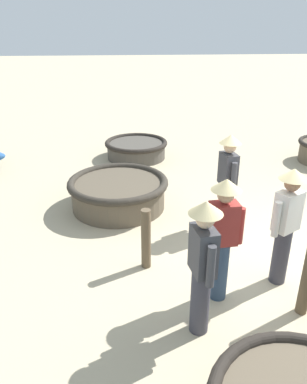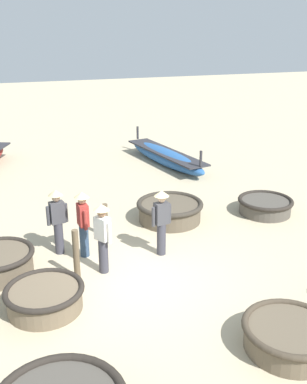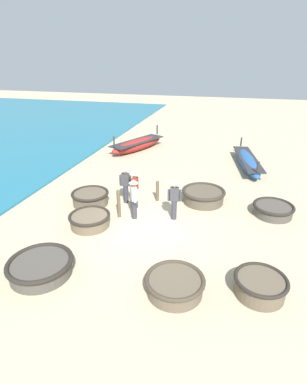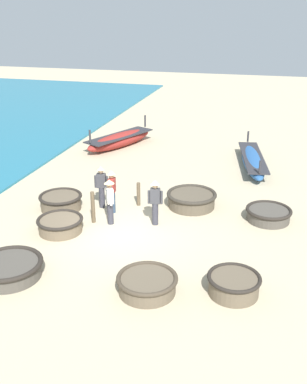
{
  "view_description": "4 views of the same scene",
  "coord_description": "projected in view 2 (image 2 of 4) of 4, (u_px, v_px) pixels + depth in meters",
  "views": [
    {
      "loc": [
        -4.58,
        2.49,
        3.28
      ],
      "look_at": [
        0.39,
        2.05,
        1.02
      ],
      "focal_mm": 35.0,
      "sensor_mm": 36.0,
      "label": 1
    },
    {
      "loc": [
        -2.54,
        -8.48,
        5.27
      ],
      "look_at": [
        1.27,
        1.93,
        1.2
      ],
      "focal_mm": 42.0,
      "sensor_mm": 36.0,
      "label": 2
    },
    {
      "loc": [
        2.96,
        -9.6,
        5.99
      ],
      "look_at": [
        0.02,
        1.44,
        0.76
      ],
      "focal_mm": 28.0,
      "sensor_mm": 36.0,
      "label": 3
    },
    {
      "loc": [
        4.66,
        -13.07,
        7.14
      ],
      "look_at": [
        0.89,
        1.1,
        1.08
      ],
      "focal_mm": 42.0,
      "sensor_mm": 36.0,
      "label": 4
    }
  ],
  "objects": [
    {
      "name": "mooring_post_inland",
      "position": [
        105.0,
        220.0,
        11.89
      ],
      "size": [
        0.14,
        0.14,
        0.93
      ],
      "primitive_type": "cylinder",
      "color": "brown",
      "rests_on": "ground"
    },
    {
      "name": "long_boat_green_hull",
      "position": [
        166.0,
        156.0,
        18.28
      ],
      "size": [
        1.8,
        5.34,
        1.12
      ],
      "color": "#285693",
      "rests_on": "ground"
    },
    {
      "name": "coracle_beside_post",
      "position": [
        265.0,
        205.0,
        13.46
      ],
      "size": [
        1.64,
        1.64,
        0.47
      ],
      "color": "#4C473F",
      "rests_on": "ground"
    },
    {
      "name": "ground_plane",
      "position": [
        130.0,
        276.0,
        10.11
      ],
      "size": [
        80.0,
        80.0,
        0.0
      ],
      "primitive_type": "plane",
      "color": "#BCAD8C"
    },
    {
      "name": "coracle_tilted",
      "position": [
        45.0,
        297.0,
        8.85
      ],
      "size": [
        1.58,
        1.58,
        0.51
      ],
      "color": "brown",
      "rests_on": "ground"
    },
    {
      "name": "fisherman_crouching",
      "position": [
        161.0,
        218.0,
        10.79
      ],
      "size": [
        0.52,
        0.36,
        1.67
      ],
      "color": "#383842",
      "rests_on": "ground"
    },
    {
      "name": "coracle_weathered",
      "position": [
        289.0,
        335.0,
        7.75
      ],
      "size": [
        1.67,
        1.67,
        0.5
      ],
      "color": "brown",
      "rests_on": "ground"
    },
    {
      "name": "coracle_far_right",
      "position": [
        170.0,
        210.0,
        12.93
      ],
      "size": [
        1.92,
        1.92,
        0.59
      ],
      "color": "brown",
      "rests_on": "ground"
    },
    {
      "name": "fisherman_standing_right",
      "position": [
        57.0,
        217.0,
        10.84
      ],
      "size": [
        0.52,
        0.36,
        1.67
      ],
      "color": "#383842",
      "rests_on": "ground"
    },
    {
      "name": "fisherman_hauling",
      "position": [
        83.0,
        220.0,
        10.7
      ],
      "size": [
        0.36,
        0.53,
        1.67
      ],
      "color": "#2D425B",
      "rests_on": "ground"
    },
    {
      "name": "mooring_post_mid_beach",
      "position": [
        76.0,
        254.0,
        9.85
      ],
      "size": [
        0.14,
        0.14,
        1.18
      ],
      "primitive_type": "cylinder",
      "color": "brown",
      "rests_on": "ground"
    },
    {
      "name": "fisherman_with_hat",
      "position": [
        103.0,
        234.0,
        9.98
      ],
      "size": [
        0.36,
        0.47,
        1.67
      ],
      "color": "#383842",
      "rests_on": "ground"
    }
  ]
}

